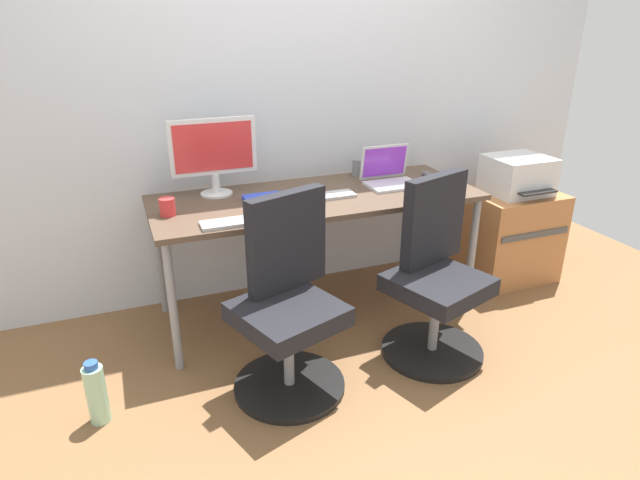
# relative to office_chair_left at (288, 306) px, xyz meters

# --- Properties ---
(ground_plane) EXTENTS (5.28, 5.28, 0.00)m
(ground_plane) POSITION_rel_office_chair_left_xyz_m (0.38, 0.61, -0.42)
(ground_plane) COLOR brown
(back_wall) EXTENTS (4.40, 0.04, 2.60)m
(back_wall) POSITION_rel_office_chair_left_xyz_m (0.38, 1.05, 0.88)
(back_wall) COLOR silver
(back_wall) RESTS_ON ground
(desk) EXTENTS (1.86, 0.72, 0.74)m
(desk) POSITION_rel_office_chair_left_xyz_m (0.38, 0.61, 0.25)
(desk) COLOR brown
(desk) RESTS_ON ground
(office_chair_left) EXTENTS (0.56, 0.56, 0.94)m
(office_chair_left) POSITION_rel_office_chair_left_xyz_m (0.00, 0.00, 0.00)
(office_chair_left) COLOR black
(office_chair_left) RESTS_ON ground
(office_chair_right) EXTENTS (0.56, 0.56, 0.94)m
(office_chair_right) POSITION_rel_office_chair_left_xyz_m (0.81, 0.00, 0.00)
(office_chair_right) COLOR black
(office_chair_right) RESTS_ON ground
(side_cabinet) EXTENTS (0.58, 0.47, 0.60)m
(side_cabinet) POSITION_rel_office_chair_left_xyz_m (1.77, 0.57, -0.12)
(side_cabinet) COLOR #B77542
(side_cabinet) RESTS_ON ground
(printer) EXTENTS (0.38, 0.40, 0.24)m
(printer) POSITION_rel_office_chair_left_xyz_m (1.77, 0.57, 0.30)
(printer) COLOR silver
(printer) RESTS_ON side_cabinet
(water_bottle_on_floor) EXTENTS (0.09, 0.09, 0.31)m
(water_bottle_on_floor) POSITION_rel_office_chair_left_xyz_m (-0.88, 0.03, -0.28)
(water_bottle_on_floor) COLOR #A5D8B2
(water_bottle_on_floor) RESTS_ON ground
(desktop_monitor) EXTENTS (0.48, 0.18, 0.43)m
(desktop_monitor) POSITION_rel_office_chair_left_xyz_m (-0.15, 0.83, 0.56)
(desktop_monitor) COLOR silver
(desktop_monitor) RESTS_ON desk
(open_laptop) EXTENTS (0.31, 0.26, 0.23)m
(open_laptop) POSITION_rel_office_chair_left_xyz_m (0.87, 0.65, 0.37)
(open_laptop) COLOR silver
(open_laptop) RESTS_ON desk
(keyboard_by_monitor) EXTENTS (0.34, 0.12, 0.02)m
(keyboard_by_monitor) POSITION_rel_office_chair_left_xyz_m (-0.15, 0.33, 0.32)
(keyboard_by_monitor) COLOR #B7B7B7
(keyboard_by_monitor) RESTS_ON desk
(keyboard_by_laptop) EXTENTS (0.34, 0.12, 0.02)m
(keyboard_by_laptop) POSITION_rel_office_chair_left_xyz_m (0.41, 0.55, 0.32)
(keyboard_by_laptop) COLOR #B7B7B7
(keyboard_by_laptop) RESTS_ON desk
(mouse_by_monitor) EXTENTS (0.06, 0.10, 0.03)m
(mouse_by_monitor) POSITION_rel_office_chair_left_xyz_m (1.18, 0.72, 0.33)
(mouse_by_monitor) COLOR #515156
(mouse_by_monitor) RESTS_ON desk
(mouse_by_laptop) EXTENTS (0.06, 0.10, 0.03)m
(mouse_by_laptop) POSITION_rel_office_chair_left_xyz_m (1.14, 0.33, 0.33)
(mouse_by_laptop) COLOR silver
(mouse_by_laptop) RESTS_ON desk
(coffee_mug) EXTENTS (0.08, 0.08, 0.09)m
(coffee_mug) POSITION_rel_office_chair_left_xyz_m (-0.45, 0.58, 0.36)
(coffee_mug) COLOR red
(coffee_mug) RESTS_ON desk
(pen_cup) EXTENTS (0.07, 0.07, 0.10)m
(pen_cup) POSITION_rel_office_chair_left_xyz_m (0.77, 0.90, 0.37)
(pen_cup) COLOR slate
(pen_cup) RESTS_ON desk
(notebook) EXTENTS (0.21, 0.15, 0.03)m
(notebook) POSITION_rel_office_chair_left_xyz_m (0.07, 0.63, 0.33)
(notebook) COLOR blue
(notebook) RESTS_ON desk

